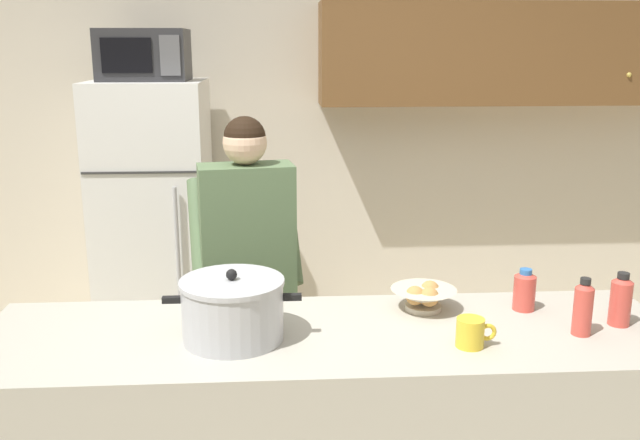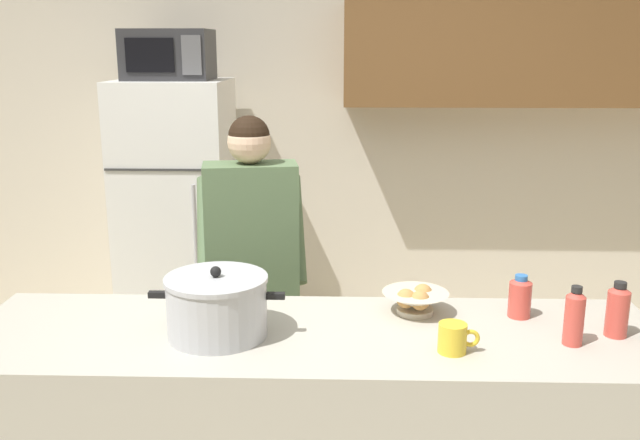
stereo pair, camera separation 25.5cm
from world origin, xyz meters
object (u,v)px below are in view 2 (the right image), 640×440
(bread_bowl, at_px, (415,300))
(person_near_pot, at_px, (252,253))
(refrigerator, at_px, (178,220))
(cooking_pot, at_px, (217,306))
(coffee_mug, at_px, (453,338))
(bottle_far_corner, at_px, (618,310))
(bottle_near_edge, at_px, (574,316))
(microwave, at_px, (169,55))
(bottle_mid_counter, at_px, (520,296))

(bread_bowl, bearing_deg, person_near_pot, 139.84)
(refrigerator, relative_size, cooking_pot, 3.70)
(refrigerator, relative_size, coffee_mug, 12.70)
(bottle_far_corner, bearing_deg, refrigerator, 135.60)
(person_near_pot, height_order, cooking_pot, person_near_pot)
(bread_bowl, bearing_deg, refrigerator, 126.71)
(bread_bowl, xyz_separation_m, bottle_near_edge, (0.48, -0.25, 0.05))
(refrigerator, xyz_separation_m, microwave, (0.00, -0.02, 0.97))
(bread_bowl, bearing_deg, bottle_mid_counter, -2.62)
(refrigerator, height_order, bread_bowl, refrigerator)
(person_near_pot, relative_size, coffee_mug, 12.02)
(refrigerator, relative_size, person_near_pot, 1.06)
(person_near_pot, bearing_deg, refrigerator, 117.82)
(bottle_near_edge, xyz_separation_m, bottle_mid_counter, (-0.11, 0.23, -0.02))
(person_near_pot, relative_size, cooking_pot, 3.50)
(cooking_pot, relative_size, bread_bowl, 1.88)
(refrigerator, distance_m, bottle_near_edge, 2.59)
(coffee_mug, relative_size, bottle_near_edge, 0.66)
(bread_bowl, height_order, bottle_far_corner, bottle_far_corner)
(cooking_pot, bearing_deg, coffee_mug, -8.07)
(coffee_mug, bearing_deg, bottle_near_edge, 10.23)
(bread_bowl, bearing_deg, bottle_near_edge, -27.44)
(refrigerator, height_order, microwave, microwave)
(bread_bowl, bearing_deg, cooking_pot, -162.58)
(person_near_pot, relative_size, bottle_mid_counter, 10.17)
(coffee_mug, xyz_separation_m, bottle_near_edge, (0.39, 0.07, 0.05))
(microwave, bearing_deg, coffee_mug, -55.92)
(bread_bowl, relative_size, bottle_far_corner, 1.27)
(cooking_pot, xyz_separation_m, bottle_near_edge, (1.16, -0.04, -0.01))
(person_near_pot, distance_m, bottle_far_corner, 1.50)
(cooking_pot, height_order, bottle_near_edge, cooking_pot)
(coffee_mug, bearing_deg, microwave, 124.08)
(person_near_pot, distance_m, bottle_near_edge, 1.39)
(refrigerator, xyz_separation_m, bread_bowl, (1.25, -1.67, 0.14))
(person_near_pot, height_order, bread_bowl, person_near_pot)
(bottle_near_edge, bearing_deg, refrigerator, 131.94)
(microwave, distance_m, person_near_pot, 1.50)
(bottle_near_edge, bearing_deg, cooking_pot, 178.17)
(cooking_pot, relative_size, bottle_mid_counter, 2.91)
(microwave, distance_m, bottle_near_edge, 2.69)
(bread_bowl, relative_size, bottle_near_edge, 1.21)
(bread_bowl, distance_m, bottle_far_corner, 0.67)
(cooking_pot, xyz_separation_m, coffee_mug, (0.76, -0.11, -0.06))
(cooking_pot, relative_size, coffee_mug, 3.43)
(person_near_pot, bearing_deg, bottle_near_edge, -35.26)
(person_near_pot, relative_size, bottle_far_corner, 8.36)
(coffee_mug, xyz_separation_m, bottle_mid_counter, (0.28, 0.30, 0.03))
(bread_bowl, height_order, bottle_mid_counter, bottle_mid_counter)
(person_near_pot, bearing_deg, microwave, 118.29)
(bottle_near_edge, distance_m, bottle_far_corner, 0.18)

